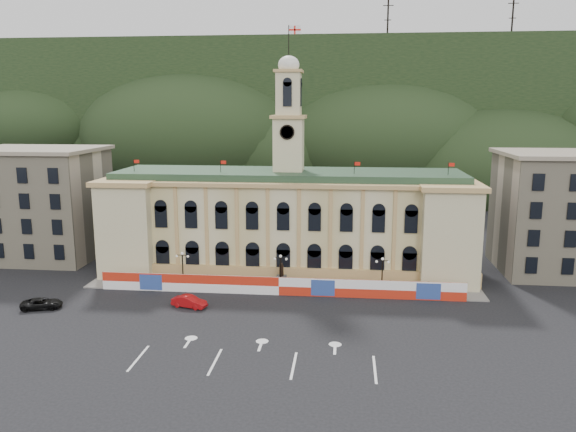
# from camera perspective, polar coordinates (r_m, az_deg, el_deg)

# --- Properties ---
(ground) EXTENTS (260.00, 260.00, 0.00)m
(ground) POSITION_cam_1_polar(r_m,az_deg,el_deg) (63.63, -2.57, -12.41)
(ground) COLOR black
(ground) RESTS_ON ground
(lane_markings) EXTENTS (26.00, 10.00, 0.02)m
(lane_markings) POSITION_cam_1_polar(r_m,az_deg,el_deg) (59.13, -3.31, -14.32)
(lane_markings) COLOR white
(lane_markings) RESTS_ON ground
(hill_ridge) EXTENTS (230.00, 80.00, 64.00)m
(hill_ridge) POSITION_cam_1_polar(r_m,az_deg,el_deg) (180.00, 3.18, 9.18)
(hill_ridge) COLOR black
(hill_ridge) RESTS_ON ground
(city_hall) EXTENTS (56.20, 17.60, 37.10)m
(city_hall) POSITION_cam_1_polar(r_m,az_deg,el_deg) (87.55, 0.04, -0.46)
(city_hall) COLOR beige
(city_hall) RESTS_ON ground
(side_building_left) EXTENTS (21.00, 17.00, 18.60)m
(side_building_left) POSITION_cam_1_polar(r_m,az_deg,el_deg) (103.90, -24.07, 1.23)
(side_building_left) COLOR #B7AA8D
(side_building_left) RESTS_ON ground
(side_building_right) EXTENTS (21.00, 17.00, 18.60)m
(side_building_right) POSITION_cam_1_polar(r_m,az_deg,el_deg) (96.34, 26.63, 0.32)
(side_building_right) COLOR #B7AA8D
(side_building_right) RESTS_ON ground
(hoarding_fence) EXTENTS (50.00, 0.44, 2.50)m
(hoarding_fence) POSITION_cam_1_polar(r_m,az_deg,el_deg) (77.15, -0.88, -7.13)
(hoarding_fence) COLOR red
(hoarding_fence) RESTS_ON ground
(pavement) EXTENTS (56.00, 5.50, 0.16)m
(pavement) POSITION_cam_1_polar(r_m,az_deg,el_deg) (80.05, -0.69, -7.33)
(pavement) COLOR slate
(pavement) RESTS_ON ground
(statue) EXTENTS (1.40, 1.40, 3.72)m
(statue) POSITION_cam_1_polar(r_m,az_deg,el_deg) (79.95, -0.67, -6.52)
(statue) COLOR #595651
(statue) RESTS_ON ground
(lamp_left) EXTENTS (1.96, 0.44, 5.15)m
(lamp_left) POSITION_cam_1_polar(r_m,az_deg,el_deg) (81.21, -10.65, -5.04)
(lamp_left) COLOR black
(lamp_left) RESTS_ON ground
(lamp_center) EXTENTS (1.96, 0.44, 5.15)m
(lamp_center) POSITION_cam_1_polar(r_m,az_deg,el_deg) (78.44, -0.76, -5.42)
(lamp_center) COLOR black
(lamp_center) RESTS_ON ground
(lamp_right) EXTENTS (1.96, 0.44, 5.15)m
(lamp_right) POSITION_cam_1_polar(r_m,az_deg,el_deg) (78.12, 9.55, -5.65)
(lamp_right) COLOR black
(lamp_right) RESTS_ON ground
(red_sedan) EXTENTS (3.92, 5.39, 1.51)m
(red_sedan) POSITION_cam_1_polar(r_m,az_deg,el_deg) (73.82, -10.00, -8.56)
(red_sedan) COLOR #9E0B0E
(red_sedan) RESTS_ON ground
(black_suv) EXTENTS (5.06, 6.27, 1.39)m
(black_suv) POSITION_cam_1_polar(r_m,az_deg,el_deg) (78.77, -23.74, -8.14)
(black_suv) COLOR black
(black_suv) RESTS_ON ground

